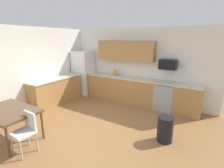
# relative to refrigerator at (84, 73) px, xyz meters

# --- Properties ---
(ground_plane) EXTENTS (12.00, 12.00, 0.00)m
(ground_plane) POSITION_rel_refrigerator_xyz_m (2.18, -2.22, -0.91)
(ground_plane) COLOR olive
(wall_back) EXTENTS (5.80, 0.10, 2.70)m
(wall_back) POSITION_rel_refrigerator_xyz_m (2.18, 0.43, 0.44)
(wall_back) COLOR white
(wall_back) RESTS_ON ground
(wall_left) EXTENTS (0.10, 5.80, 2.70)m
(wall_left) POSITION_rel_refrigerator_xyz_m (-0.47, -2.22, 0.44)
(wall_left) COLOR white
(wall_left) RESTS_ON ground
(cabinet_run_back) EXTENTS (2.72, 0.60, 0.90)m
(cabinet_run_back) POSITION_rel_refrigerator_xyz_m (1.79, 0.08, -0.46)
(cabinet_run_back) COLOR #AD7A42
(cabinet_run_back) RESTS_ON ground
(cabinet_run_back_right) EXTENTS (0.83, 0.60, 0.90)m
(cabinet_run_back_right) POSITION_rel_refrigerator_xyz_m (4.17, 0.08, -0.46)
(cabinet_run_back_right) COLOR #AD7A42
(cabinet_run_back_right) RESTS_ON ground
(cabinet_run_left) EXTENTS (0.60, 2.00, 0.90)m
(cabinet_run_left) POSITION_rel_refrigerator_xyz_m (-0.12, -1.42, -0.46)
(cabinet_run_left) COLOR #AD7A42
(cabinet_run_left) RESTS_ON ground
(countertop_back) EXTENTS (4.80, 0.64, 0.04)m
(countertop_back) POSITION_rel_refrigerator_xyz_m (2.18, 0.08, 0.01)
(countertop_back) COLOR beige
(countertop_back) RESTS_ON cabinet_run_back
(countertop_left) EXTENTS (0.64, 2.00, 0.04)m
(countertop_left) POSITION_rel_refrigerator_xyz_m (-0.12, -1.42, 0.01)
(countertop_left) COLOR beige
(countertop_left) RESTS_ON cabinet_run_left
(upper_cabinets_back) EXTENTS (2.20, 0.34, 0.70)m
(upper_cabinets_back) POSITION_rel_refrigerator_xyz_m (1.88, 0.21, 0.99)
(upper_cabinets_back) COLOR #AD7A42
(refrigerator) EXTENTS (0.76, 0.70, 1.82)m
(refrigerator) POSITION_rel_refrigerator_xyz_m (0.00, 0.00, 0.00)
(refrigerator) COLOR white
(refrigerator) RESTS_ON ground
(oven_range) EXTENTS (0.60, 0.60, 0.91)m
(oven_range) POSITION_rel_refrigerator_xyz_m (3.45, 0.08, -0.46)
(oven_range) COLOR #999BA0
(oven_range) RESTS_ON ground
(microwave) EXTENTS (0.54, 0.36, 0.32)m
(microwave) POSITION_rel_refrigerator_xyz_m (3.45, 0.18, 0.61)
(microwave) COLOR black
(sink_basin) EXTENTS (0.48, 0.40, 0.14)m
(sink_basin) POSITION_rel_refrigerator_xyz_m (1.45, 0.08, -0.03)
(sink_basin) COLOR #A5A8AD
(sink_basin) RESTS_ON countertop_back
(sink_faucet) EXTENTS (0.02, 0.02, 0.24)m
(sink_faucet) POSITION_rel_refrigerator_xyz_m (1.45, 0.26, 0.13)
(sink_faucet) COLOR #B2B5BA
(sink_faucet) RESTS_ON countertop_back
(dining_table) EXTENTS (1.40, 0.90, 0.74)m
(dining_table) POSITION_rel_refrigerator_xyz_m (0.82, -3.57, -0.23)
(dining_table) COLOR brown
(dining_table) RESTS_ON ground
(chair_near_table) EXTENTS (0.42, 0.42, 0.85)m
(chair_near_table) POSITION_rel_refrigerator_xyz_m (1.58, -3.64, -0.41)
(chair_near_table) COLOR white
(chair_near_table) RESTS_ON ground
(trash_bin) EXTENTS (0.36, 0.36, 0.60)m
(trash_bin) POSITION_rel_refrigerator_xyz_m (3.95, -1.77, -0.61)
(trash_bin) COLOR black
(trash_bin) RESTS_ON ground
(kettle) EXTENTS (0.14, 0.14, 0.20)m
(kettle) POSITION_rel_refrigerator_xyz_m (1.49, 0.13, 0.11)
(kettle) COLOR orange
(kettle) RESTS_ON countertop_back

